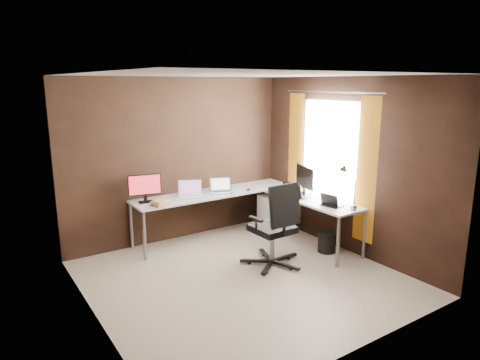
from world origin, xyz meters
name	(u,v)px	position (x,y,z in m)	size (l,w,h in m)	color
room	(263,176)	(0.34, 0.07, 1.28)	(3.60, 3.60, 2.50)	beige
desk	(251,199)	(0.84, 1.04, 0.68)	(2.65, 2.25, 0.73)	white
drawer_pedestal	(276,214)	(1.43, 1.15, 0.30)	(0.42, 0.50, 0.60)	white
monitor_left	(145,187)	(-0.64, 1.57, 0.96)	(0.46, 0.17, 0.41)	black
monitor_right	(305,178)	(1.57, 0.65, 0.98)	(0.19, 0.52, 0.44)	black
laptop_white	(190,193)	(0.04, 1.50, 0.78)	(0.43, 0.39, 0.24)	white
laptop_silver	(221,189)	(0.56, 1.45, 0.78)	(0.40, 0.34, 0.22)	silver
laptop_black_big	(295,194)	(1.33, 0.59, 0.78)	(0.29, 0.39, 0.24)	black
laptop_black_small	(331,203)	(1.43, -0.06, 0.77)	(0.25, 0.31, 0.19)	black
book_stack	(160,203)	(-0.53, 1.30, 0.77)	(0.28, 0.25, 0.08)	#AC7B5D
mouse_left	(154,205)	(-0.62, 1.30, 0.75)	(0.08, 0.05, 0.03)	black
mouse_corner	(248,190)	(0.98, 1.30, 0.75)	(0.08, 0.05, 0.03)	black
desk_lamp	(348,182)	(1.50, -0.29, 1.11)	(0.19, 0.22, 0.60)	slate
office_chair	(274,242)	(0.57, 0.10, 0.34)	(0.65, 0.65, 1.16)	black
wastebasket	(327,242)	(1.50, 0.05, 0.15)	(0.25, 0.25, 0.29)	black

